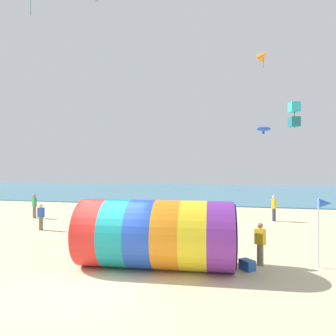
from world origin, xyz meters
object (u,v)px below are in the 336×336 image
bystander_near_water (274,208)px  cooler_box (247,265)px  bystander_mid_beach (34,206)px  kite_orange_delta (263,55)px  giant_inflatable_tube (157,234)px  kite_blue_parafoil (263,129)px  kite_cyan_box (294,114)px  bystander_far_left (41,217)px  kite_handler (260,244)px  beach_flag (324,206)px

bystander_near_water → cooler_box: bystander_near_water is taller
bystander_mid_beach → kite_orange_delta: bearing=-1.7°
giant_inflatable_tube → kite_blue_parafoil: bearing=64.1°
kite_cyan_box → bystander_far_left: bearing=176.2°
kite_handler → bystander_mid_beach: bearing=153.9°
kite_cyan_box → bystander_mid_beach: bearing=164.9°
bystander_near_water → beach_flag: 10.13m
giant_inflatable_tube → kite_blue_parafoil: 11.53m
kite_blue_parafoil → bystander_far_left: kite_blue_parafoil is taller
kite_blue_parafoil → kite_cyan_box: bearing=-80.2°
bystander_mid_beach → cooler_box: bearing=-28.9°
kite_handler → kite_blue_parafoil: (0.81, 8.21, 5.38)m
kite_cyan_box → cooler_box: kite_cyan_box is taller
bystander_near_water → kite_orange_delta: bearing=-107.0°
kite_blue_parafoil → bystander_mid_beach: size_ratio=0.57×
kite_handler → kite_blue_parafoil: kite_blue_parafoil is taller
bystander_far_left → cooler_box: bystander_far_left is taller
bystander_mid_beach → beach_flag: 19.25m
bystander_far_left → kite_orange_delta: bearing=14.1°
kite_orange_delta → giant_inflatable_tube: bearing=-118.4°
kite_cyan_box → beach_flag: 4.79m
beach_flag → cooler_box: (-2.76, -0.84, -2.08)m
giant_inflatable_tube → cooler_box: bearing=8.6°
bystander_mid_beach → giant_inflatable_tube: bearing=-36.7°
kite_handler → bystander_far_left: kite_handler is taller
beach_flag → kite_orange_delta: bearing=102.5°
kite_blue_parafoil → bystander_mid_beach: kite_blue_parafoil is taller
giant_inflatable_tube → bystander_far_left: (-8.47, 5.02, -0.46)m
kite_handler → giant_inflatable_tube: bearing=-162.7°
kite_handler → kite_orange_delta: kite_orange_delta is taller
kite_blue_parafoil → bystander_mid_beach: bearing=-177.8°
giant_inflatable_tube → bystander_mid_beach: giant_inflatable_tube is taller
kite_blue_parafoil → bystander_far_left: bearing=-161.5°
kite_cyan_box → giant_inflatable_tube: bearing=-143.2°
cooler_box → kite_orange_delta: bearing=81.0°
kite_cyan_box → kite_orange_delta: bearing=103.5°
giant_inflatable_tube → kite_orange_delta: bearing=61.6°
kite_cyan_box → bystander_mid_beach: kite_cyan_box is taller
kite_cyan_box → bystander_mid_beach: size_ratio=0.69×
giant_inflatable_tube → bystander_mid_beach: bearing=143.3°
kite_orange_delta → beach_flag: 10.89m
kite_handler → bystander_far_left: size_ratio=1.03×
kite_orange_delta → cooler_box: size_ratio=2.16×
kite_orange_delta → bystander_far_left: 16.51m
bystander_near_water → bystander_mid_beach: bystander_near_water is taller
kite_orange_delta → bystander_far_left: size_ratio=0.72×
giant_inflatable_tube → bystander_near_water: 12.58m
bystander_near_water → beach_flag: size_ratio=0.70×
cooler_box → kite_blue_parafoil: bearing=81.6°
beach_flag → cooler_box: beach_flag is taller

